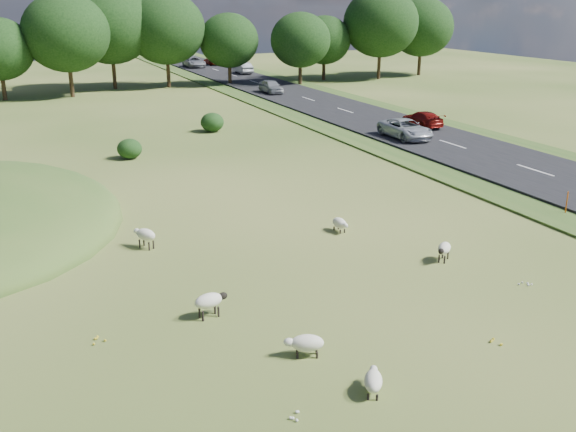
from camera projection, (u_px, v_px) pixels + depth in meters
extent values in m
plane|color=#325219|center=(161.00, 162.00, 41.52)|extent=(160.00, 160.00, 0.00)
cube|color=black|center=(356.00, 115.00, 57.74)|extent=(8.00, 150.00, 0.25)
cylinder|color=black|center=(3.00, 86.00, 66.73)|extent=(0.44, 0.44, 3.02)
cylinder|color=black|center=(71.00, 79.00, 68.75)|extent=(0.44, 0.44, 3.90)
ellipsoid|color=black|center=(66.00, 33.00, 67.23)|extent=(9.09, 9.09, 8.18)
cylinder|color=black|center=(114.00, 71.00, 74.99)|extent=(0.44, 0.44, 4.22)
ellipsoid|color=black|center=(110.00, 25.00, 73.34)|extent=(9.85, 9.85, 8.86)
cylinder|color=black|center=(168.00, 70.00, 76.55)|extent=(0.44, 0.44, 3.94)
ellipsoid|color=black|center=(166.00, 28.00, 75.01)|extent=(9.20, 9.20, 8.28)
cylinder|color=black|center=(230.00, 72.00, 78.69)|extent=(0.44, 0.44, 3.09)
ellipsoid|color=black|center=(229.00, 40.00, 77.48)|extent=(7.20, 7.20, 6.48)
cylinder|color=black|center=(300.00, 72.00, 78.59)|extent=(0.44, 0.44, 3.12)
ellipsoid|color=black|center=(300.00, 40.00, 77.37)|extent=(7.29, 7.29, 6.56)
cylinder|color=black|center=(324.00, 68.00, 83.86)|extent=(0.44, 0.44, 2.93)
ellipsoid|color=black|center=(324.00, 40.00, 82.71)|extent=(6.84, 6.84, 6.16)
cylinder|color=black|center=(379.00, 63.00, 84.30)|extent=(0.44, 0.44, 4.16)
ellipsoid|color=black|center=(381.00, 23.00, 82.67)|extent=(9.71, 9.71, 8.74)
cylinder|color=black|center=(419.00, 61.00, 88.96)|extent=(0.44, 0.44, 3.74)
ellipsoid|color=black|center=(422.00, 27.00, 87.50)|extent=(8.72, 8.72, 7.84)
ellipsoid|color=black|center=(130.00, 149.00, 42.26)|extent=(1.62, 1.62, 1.33)
ellipsoid|color=black|center=(212.00, 122.00, 50.89)|extent=(1.85, 1.85, 1.51)
cylinder|color=#D8590C|center=(567.00, 203.00, 31.14)|extent=(0.06, 0.06, 1.20)
ellipsoid|color=beige|center=(209.00, 301.00, 21.05)|extent=(1.05, 0.68, 0.50)
ellipsoid|color=black|center=(223.00, 296.00, 21.31)|extent=(0.35, 0.29, 0.25)
cylinder|color=black|center=(215.00, 309.00, 21.43)|extent=(0.07, 0.07, 0.36)
cylinder|color=black|center=(218.00, 312.00, 21.24)|extent=(0.07, 0.07, 0.36)
cylinder|color=black|center=(200.00, 313.00, 21.13)|extent=(0.07, 0.07, 0.36)
cylinder|color=black|center=(203.00, 316.00, 20.94)|extent=(0.07, 0.07, 0.36)
ellipsoid|color=beige|center=(339.00, 223.00, 28.99)|extent=(0.55, 0.94, 0.47)
ellipsoid|color=silver|center=(345.00, 226.00, 28.56)|extent=(0.24, 0.31, 0.23)
cylinder|color=black|center=(345.00, 231.00, 28.92)|extent=(0.07, 0.07, 0.17)
cylinder|color=black|center=(340.00, 232.00, 28.82)|extent=(0.07, 0.07, 0.17)
cylinder|color=black|center=(338.00, 227.00, 29.36)|extent=(0.07, 0.07, 0.17)
cylinder|color=black|center=(334.00, 228.00, 29.26)|extent=(0.07, 0.07, 0.17)
ellipsoid|color=beige|center=(307.00, 343.00, 18.79)|extent=(1.11, 0.86, 0.51)
ellipsoid|color=silver|center=(289.00, 342.00, 18.76)|extent=(0.39, 0.34, 0.25)
cylinder|color=black|center=(297.00, 356.00, 18.78)|extent=(0.07, 0.07, 0.19)
cylinder|color=black|center=(297.00, 351.00, 19.01)|extent=(0.07, 0.07, 0.19)
cylinder|color=black|center=(317.00, 355.00, 18.79)|extent=(0.07, 0.07, 0.19)
cylinder|color=black|center=(317.00, 351.00, 19.03)|extent=(0.07, 0.07, 0.19)
ellipsoid|color=beige|center=(444.00, 248.00, 25.67)|extent=(0.98, 0.92, 0.45)
ellipsoid|color=black|center=(441.00, 251.00, 25.26)|extent=(0.36, 0.35, 0.23)
cylinder|color=black|center=(445.00, 260.00, 25.53)|extent=(0.06, 0.06, 0.32)
cylinder|color=black|center=(439.00, 259.00, 25.63)|extent=(0.06, 0.06, 0.32)
cylinder|color=black|center=(448.00, 255.00, 25.96)|extent=(0.06, 0.06, 0.32)
cylinder|color=black|center=(442.00, 254.00, 26.06)|extent=(0.06, 0.06, 0.32)
ellipsoid|color=beige|center=(373.00, 381.00, 16.98)|extent=(0.89, 1.03, 0.47)
ellipsoid|color=silver|center=(374.00, 370.00, 17.43)|extent=(0.34, 0.37, 0.23)
cylinder|color=black|center=(369.00, 385.00, 17.34)|extent=(0.07, 0.07, 0.17)
cylinder|color=black|center=(377.00, 386.00, 17.31)|extent=(0.07, 0.07, 0.17)
cylinder|color=black|center=(368.00, 397.00, 16.84)|extent=(0.07, 0.07, 0.17)
cylinder|color=black|center=(377.00, 397.00, 16.81)|extent=(0.07, 0.07, 0.17)
ellipsoid|color=beige|center=(146.00, 235.00, 26.97)|extent=(0.96, 1.11, 0.50)
ellipsoid|color=silver|center=(137.00, 231.00, 27.25)|extent=(0.37, 0.40, 0.25)
cylinder|color=black|center=(140.00, 244.00, 27.17)|extent=(0.07, 0.07, 0.36)
cylinder|color=black|center=(144.00, 242.00, 27.36)|extent=(0.07, 0.07, 0.36)
cylinder|color=black|center=(149.00, 246.00, 26.86)|extent=(0.07, 0.07, 0.36)
cylinder|color=black|center=(153.00, 245.00, 27.05)|extent=(0.07, 0.07, 0.36)
imported|color=maroon|center=(422.00, 119.00, 51.72)|extent=(1.72, 4.23, 1.23)
imported|color=#94979B|center=(271.00, 86.00, 70.30)|extent=(1.68, 4.17, 1.42)
imported|color=#B5B9BE|center=(405.00, 129.00, 47.38)|extent=(2.28, 4.95, 1.37)
imported|color=#96979D|center=(194.00, 62.00, 97.25)|extent=(2.53, 5.48, 1.52)
imported|color=#96999D|center=(243.00, 68.00, 88.90)|extent=(1.60, 4.58, 1.51)
imported|color=maroon|center=(213.00, 60.00, 100.99)|extent=(1.94, 4.78, 1.39)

